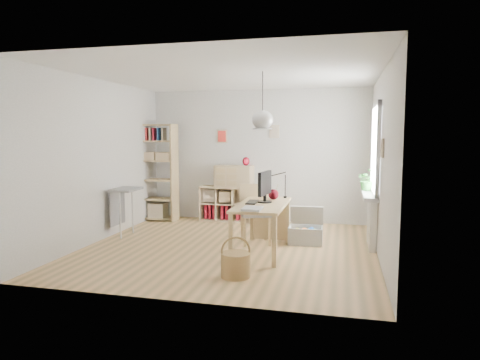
% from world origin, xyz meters
% --- Properties ---
extents(ground, '(4.50, 4.50, 0.00)m').
position_xyz_m(ground, '(0.00, 0.00, 0.00)').
color(ground, tan).
rests_on(ground, ground).
extents(room_shell, '(4.50, 4.50, 4.50)m').
position_xyz_m(room_shell, '(0.55, -0.15, 2.00)').
color(room_shell, white).
rests_on(room_shell, ground).
extents(window_unit, '(0.07, 1.16, 1.46)m').
position_xyz_m(window_unit, '(2.23, 0.60, 1.55)').
color(window_unit, white).
rests_on(window_unit, ground).
extents(radiator, '(0.10, 0.80, 0.80)m').
position_xyz_m(radiator, '(2.19, 0.60, 0.40)').
color(radiator, white).
rests_on(radiator, ground).
extents(windowsill, '(0.22, 1.20, 0.06)m').
position_xyz_m(windowsill, '(2.14, 0.60, 0.83)').
color(windowsill, silver).
rests_on(windowsill, radiator).
extents(desk, '(0.70, 1.50, 0.75)m').
position_xyz_m(desk, '(0.55, -0.15, 0.66)').
color(desk, '#D6B57B').
rests_on(desk, ground).
extents(cube_shelf, '(1.40, 0.38, 0.72)m').
position_xyz_m(cube_shelf, '(-0.47, 2.08, 0.30)').
color(cube_shelf, '#CDB487').
rests_on(cube_shelf, ground).
extents(tall_bookshelf, '(0.80, 0.38, 2.00)m').
position_xyz_m(tall_bookshelf, '(-2.04, 1.80, 1.09)').
color(tall_bookshelf, '#D6B57B').
rests_on(tall_bookshelf, ground).
extents(side_table, '(0.40, 0.55, 0.85)m').
position_xyz_m(side_table, '(-2.04, 0.35, 0.67)').
color(side_table, gray).
rests_on(side_table, ground).
extents(chair, '(0.60, 0.60, 0.96)m').
position_xyz_m(chair, '(0.33, 0.42, 0.55)').
color(chair, gray).
rests_on(chair, ground).
extents(wicker_basket, '(0.37, 0.37, 0.52)m').
position_xyz_m(wicker_basket, '(0.44, -1.34, 0.17)').
color(wicker_basket, '#A4814A').
rests_on(wicker_basket, ground).
extents(storage_chest, '(0.56, 0.63, 0.58)m').
position_xyz_m(storage_chest, '(1.16, 0.59, 0.19)').
color(storage_chest, silver).
rests_on(storage_chest, ground).
extents(monitor, '(0.22, 0.55, 0.48)m').
position_xyz_m(monitor, '(0.57, -0.03, 1.02)').
color(monitor, black).
rests_on(monitor, desk).
extents(keyboard, '(0.16, 0.40, 0.02)m').
position_xyz_m(keyboard, '(0.39, -0.10, 0.76)').
color(keyboard, black).
rests_on(keyboard, desk).
extents(task_lamp, '(0.38, 0.14, 0.41)m').
position_xyz_m(task_lamp, '(0.63, 0.45, 1.03)').
color(task_lamp, black).
rests_on(task_lamp, desk).
extents(yarn_ball, '(0.17, 0.17, 0.17)m').
position_xyz_m(yarn_ball, '(0.65, 0.29, 0.83)').
color(yarn_ball, '#530B14').
rests_on(yarn_ball, desk).
extents(paper_tray, '(0.26, 0.33, 0.03)m').
position_xyz_m(paper_tray, '(0.52, -0.70, 0.77)').
color(paper_tray, silver).
rests_on(paper_tray, desk).
extents(drawer_chest, '(0.79, 0.40, 0.44)m').
position_xyz_m(drawer_chest, '(-0.44, 2.04, 0.94)').
color(drawer_chest, '#CDB487').
rests_on(drawer_chest, cube_shelf).
extents(red_vase, '(0.15, 0.15, 0.17)m').
position_xyz_m(red_vase, '(-0.19, 2.04, 1.25)').
color(red_vase, maroon).
rests_on(red_vase, drawer_chest).
extents(potted_plant, '(0.38, 0.35, 0.36)m').
position_xyz_m(potted_plant, '(2.12, 0.95, 1.04)').
color(potted_plant, '#286C28').
rests_on(potted_plant, windowsill).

